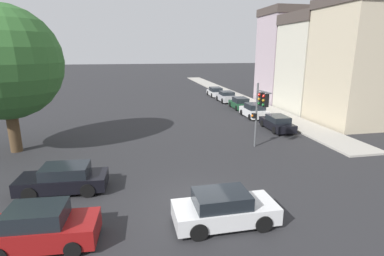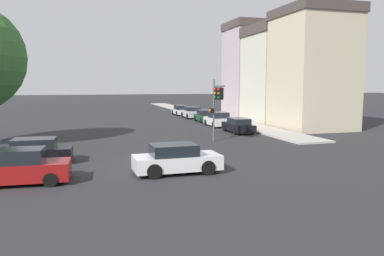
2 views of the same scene
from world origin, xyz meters
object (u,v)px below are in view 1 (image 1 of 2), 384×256
crossing_car_1 (64,179)px  parked_car_2 (240,103)px  street_tree (3,63)px  parked_car_4 (215,92)px  crossing_car_2 (224,209)px  traffic_signal (260,105)px  parked_car_1 (254,111)px  crossing_car_0 (42,228)px  parked_car_3 (226,97)px  parked_car_0 (277,123)px

crossing_car_1 → parked_car_2: 25.38m
street_tree → parked_car_4: (20.90, 22.63, -5.48)m
crossing_car_1 → crossing_car_2: bearing=150.6°
traffic_signal → parked_car_1: traffic_signal is taller
crossing_car_0 → parked_car_2: crossing_car_0 is taller
parked_car_4 → parked_car_2: bearing=-177.5°
crossing_car_1 → parked_car_2: parked_car_2 is taller
crossing_car_1 → parked_car_4: (16.27, 29.89, -0.01)m
traffic_signal → parked_car_3: 20.68m
crossing_car_1 → parked_car_0: 18.58m
crossing_car_2 → parked_car_1: (9.17, 18.90, 0.01)m
parked_car_1 → parked_car_3: (0.11, 10.05, 0.01)m
crossing_car_1 → parked_car_2: bearing=-127.6°
traffic_signal → crossing_car_2: size_ratio=1.11×
crossing_car_1 → parked_car_2: size_ratio=1.09×
street_tree → parked_car_4: street_tree is taller
crossing_car_0 → parked_car_2: (16.29, 23.81, -0.06)m
crossing_car_2 → parked_car_1: parked_car_1 is taller
traffic_signal → crossing_car_0: 15.28m
crossing_car_1 → crossing_car_0: bearing=94.6°
parked_car_0 → parked_car_4: parked_car_4 is taller
parked_car_1 → parked_car_3: parked_car_1 is taller
crossing_car_0 → parked_car_1: 24.84m
parked_car_0 → parked_car_3: bearing=1.0°
parked_car_2 → traffic_signal: bearing=166.0°
crossing_car_2 → parked_car_2: bearing=67.5°
street_tree → crossing_car_1: (4.64, -7.26, -5.47)m
crossing_car_1 → parked_car_2: (16.43, 19.34, -0.01)m
parked_car_2 → parked_car_4: (-0.16, 10.54, 0.01)m
crossing_car_2 → parked_car_3: 30.40m
traffic_signal → parked_car_3: bearing=-106.3°
street_tree → parked_car_3: 27.69m
traffic_signal → crossing_car_1: size_ratio=1.08×
street_tree → parked_car_3: (20.96, 17.26, -5.43)m
parked_car_2 → parked_car_3: 5.18m
crossing_car_0 → crossing_car_1: size_ratio=0.91×
parked_car_3 → parked_car_4: bearing=0.4°
crossing_car_0 → crossing_car_1: bearing=95.1°
crossing_car_2 → parked_car_3: (9.28, 28.95, 0.02)m
crossing_car_2 → parked_car_4: bearing=74.0°
parked_car_0 → parked_car_3: parked_car_3 is taller
street_tree → parked_car_4: size_ratio=2.16×
crossing_car_2 → parked_car_0: size_ratio=1.00×
crossing_car_1 → parked_car_1: 21.74m
crossing_car_0 → parked_car_1: (16.08, 18.94, -0.02)m
parked_car_3 → parked_car_4: (-0.06, 5.37, -0.05)m
parked_car_2 → crossing_car_2: bearing=159.8°
crossing_car_2 → crossing_car_1: bearing=146.9°
crossing_car_1 → parked_car_0: (16.19, 9.12, -0.04)m
street_tree → parked_car_2: 24.90m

